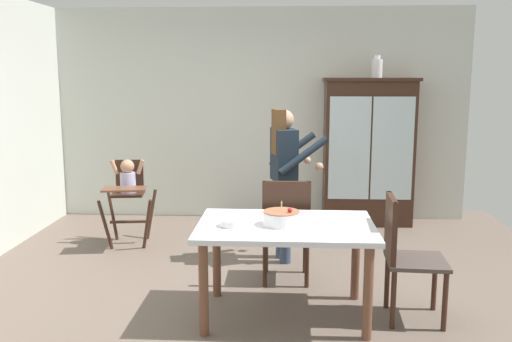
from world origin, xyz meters
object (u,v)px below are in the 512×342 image
(ceramic_vase, at_px, (377,68))
(birthday_cake, at_px, (281,218))
(adult_person, at_px, (285,166))
(serving_bowl, at_px, (232,223))
(dining_chair_right_end, at_px, (403,249))
(china_cabinet, at_px, (368,151))
(dining_table, at_px, (286,237))
(high_chair_with_toddler, at_px, (128,186))
(dining_chair_far_side, at_px, (286,224))

(ceramic_vase, bearing_deg, birthday_cake, -111.63)
(adult_person, xyz_separation_m, serving_bowl, (-0.39, -1.40, -0.20))
(dining_chair_right_end, bearing_deg, birthday_cake, 95.10)
(china_cabinet, bearing_deg, dining_chair_right_end, -92.58)
(dining_table, height_order, serving_bowl, serving_bowl)
(dining_table, bearing_deg, birthday_cake, -139.56)
(dining_chair_right_end, bearing_deg, high_chair_with_toddler, 59.29)
(ceramic_vase, xyz_separation_m, dining_table, (-1.09, -2.79, -1.30))
(ceramic_vase, bearing_deg, high_chair_with_toddler, -159.97)
(birthday_cake, height_order, serving_bowl, birthday_cake)
(china_cabinet, xyz_separation_m, dining_chair_far_side, (-1.01, -2.12, -0.36))
(ceramic_vase, relative_size, high_chair_with_toddler, 0.28)
(china_cabinet, xyz_separation_m, dining_chair_right_end, (-0.13, -2.79, -0.36))
(dining_chair_right_end, bearing_deg, china_cabinet, 0.55)
(china_cabinet, distance_m, birthday_cake, 3.01)
(high_chair_with_toddler, bearing_deg, china_cabinet, 12.59)
(dining_table, bearing_deg, china_cabinet, 69.99)
(adult_person, xyz_separation_m, dining_chair_right_end, (0.91, -1.31, -0.41))
(china_cabinet, relative_size, high_chair_with_toddler, 1.92)
(ceramic_vase, distance_m, dining_chair_far_side, 2.76)
(china_cabinet, height_order, dining_table, china_cabinet)
(dining_table, xyz_separation_m, serving_bowl, (-0.40, -0.08, 0.13))
(dining_table, height_order, birthday_cake, birthday_cake)
(dining_table, bearing_deg, serving_bowl, -168.26)
(dining_table, bearing_deg, high_chair_with_toddler, 134.54)
(china_cabinet, xyz_separation_m, birthday_cake, (-1.05, -2.82, -0.12))
(birthday_cake, bearing_deg, adult_person, 89.35)
(serving_bowl, bearing_deg, china_cabinet, 63.72)
(china_cabinet, height_order, adult_person, china_cabinet)
(ceramic_vase, relative_size, dining_chair_right_end, 0.28)
(china_cabinet, bearing_deg, dining_chair_far_side, -115.55)
(high_chair_with_toddler, xyz_separation_m, dining_chair_far_side, (1.74, -1.09, -0.10))
(ceramic_vase, relative_size, dining_table, 0.20)
(china_cabinet, xyz_separation_m, high_chair_with_toddler, (-2.75, -1.03, -0.26))
(adult_person, distance_m, serving_bowl, 1.46)
(adult_person, height_order, dining_table, adult_person)
(china_cabinet, distance_m, dining_table, 2.98)
(china_cabinet, bearing_deg, high_chair_with_toddler, -159.57)
(dining_chair_far_side, distance_m, dining_chair_right_end, 1.11)
(adult_person, height_order, dining_chair_far_side, adult_person)
(dining_table, distance_m, dining_chair_right_end, 0.89)
(adult_person, relative_size, dining_table, 1.14)
(high_chair_with_toddler, distance_m, serving_bowl, 2.28)
(dining_table, xyz_separation_m, birthday_cake, (-0.03, -0.03, 0.16))
(china_cabinet, distance_m, adult_person, 1.80)
(birthday_cake, height_order, dining_chair_far_side, dining_chair_far_side)
(serving_bowl, bearing_deg, ceramic_vase, 62.64)
(ceramic_vase, height_order, dining_chair_right_end, ceramic_vase)
(high_chair_with_toddler, relative_size, birthday_cake, 3.39)
(adult_person, bearing_deg, dining_table, 166.08)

